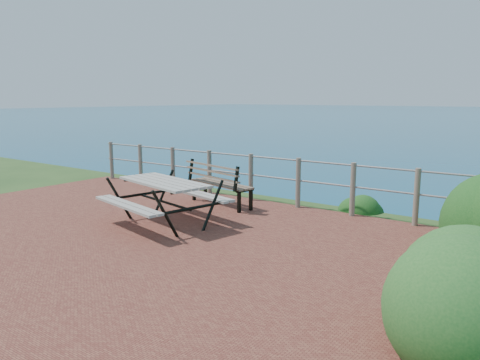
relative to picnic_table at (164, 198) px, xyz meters
name	(u,v)px	position (x,y,z in m)	size (l,w,h in m)	color
ground	(130,238)	(0.10, -0.87, -0.49)	(10.00, 7.00, 0.12)	brown
safety_railing	(251,175)	(0.10, 2.48, 0.08)	(9.40, 0.10, 1.00)	#6B5B4C
picnic_table	(164,198)	(0.00, 0.00, 0.00)	(1.94, 1.55, 0.77)	gray
park_bench	(221,177)	(-0.13, 1.73, 0.11)	(1.65, 0.75, 0.90)	brown
shrub_lip_west	(167,184)	(-2.74, 2.80, -0.49)	(0.73, 0.73, 0.45)	#215922
shrub_lip_east	(364,210)	(2.39, 3.12, -0.49)	(0.71, 0.71, 0.43)	#154617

